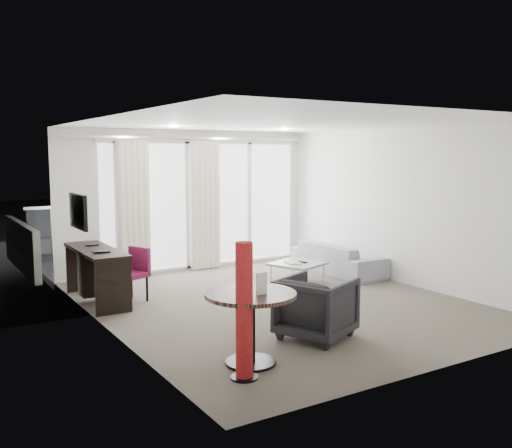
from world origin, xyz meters
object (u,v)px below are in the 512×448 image
desk_chair (131,275)px  rattan_chair_b (228,233)px  desk (97,275)px  coffee_table (297,273)px  red_lamp (244,311)px  tub_armchair (316,308)px  round_table (251,328)px  sofa (338,258)px  rattan_chair_a (232,237)px

desk_chair → rattan_chair_b: (3.50, 3.40, -0.03)m
desk → coffee_table: 3.28m
red_lamp → tub_armchair: 1.52m
round_table → tub_armchair: (1.10, 0.32, -0.01)m
round_table → red_lamp: 0.49m
desk_chair → sofa: size_ratio=0.42×
desk → rattan_chair_a: 4.29m
red_lamp → rattan_chair_b: (3.54, 6.75, -0.31)m
red_lamp → rattan_chair_a: bearing=61.8°
desk_chair → sofa: 3.91m
desk → rattan_chair_b: 5.00m
sofa → rattan_chair_b: rattan_chair_b is taller
desk → coffee_table: bearing=-9.7°
desk → red_lamp: bearing=-84.1°
coffee_table → desk_chair: bearing=174.6°
round_table → tub_armchair: size_ratio=1.18×
coffee_table → red_lamp: bearing=-132.8°
rattan_chair_a → round_table: bearing=-117.7°
desk_chair → red_lamp: (-0.04, -3.35, 0.27)m
desk → desk_chair: desk_chair is taller
desk → desk_chair: 0.51m
rattan_chair_a → desk_chair: bearing=-140.5°
red_lamp → sofa: bearing=40.3°
desk_chair → rattan_chair_a: desk_chair is taller
red_lamp → desk_chair: bearing=89.3°
round_table → rattan_chair_b: round_table is taller
tub_armchair → sofa: bearing=-66.9°
desk_chair → sofa: (3.91, -0.00, -0.12)m
desk → desk_chair: bearing=-34.7°
rattan_chair_a → rattan_chair_b: size_ratio=1.06×
round_table → tub_armchair: bearing=16.2°
desk → rattan_chair_b: (3.92, 3.11, -0.03)m
desk → sofa: size_ratio=0.87×
rattan_chair_a → tub_armchair: bearing=-109.3°
sofa → rattan_chair_a: (-0.73, 2.64, 0.11)m
desk → red_lamp: red_lamp is taller
desk → round_table: desk is taller
desk_chair → tub_armchair: (1.31, -2.73, -0.04)m
round_table → tub_armchair: round_table is taller
desk_chair → rattan_chair_b: size_ratio=1.09×
tub_armchair → rattan_chair_a: 5.68m
desk → rattan_chair_a: desk is taller
desk_chair → rattan_chair_b: desk_chair is taller
tub_armchair → rattan_chair_a: rattan_chair_a is taller
rattan_chair_b → sofa: bearing=-102.0°
sofa → rattan_chair_a: rattan_chair_a is taller
round_table → coffee_table: (2.60, 2.78, -0.21)m
desk → round_table: 3.39m
desk → rattan_chair_a: size_ratio=2.16×
rattan_chair_a → coffee_table: bearing=-97.3°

